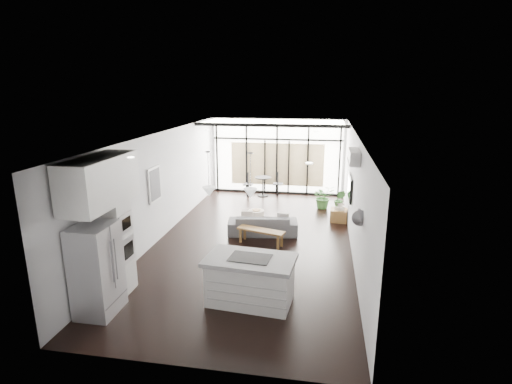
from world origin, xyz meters
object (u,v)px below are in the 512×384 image
(island, at_px, (250,280))
(console_bench, at_px, (261,237))
(sofa, at_px, (263,221))
(pouf, at_px, (256,216))
(fridge, at_px, (97,270))
(milk_can, at_px, (339,212))
(tv, at_px, (350,188))

(island, xyz_separation_m, console_bench, (-0.25, 2.83, -0.25))
(sofa, distance_m, pouf, 0.98)
(fridge, distance_m, milk_can, 7.30)
(fridge, xyz_separation_m, tv, (4.60, 4.85, 0.47))
(fridge, height_order, sofa, fridge)
(tv, bearing_deg, sofa, -168.57)
(island, height_order, sofa, island)
(island, distance_m, tv, 4.60)
(console_bench, bearing_deg, milk_can, 64.31)
(console_bench, height_order, tv, tv)
(island, relative_size, tv, 1.49)
(island, height_order, console_bench, island)
(console_bench, distance_m, tv, 2.78)
(island, relative_size, sofa, 0.87)
(tv, bearing_deg, console_bench, -151.38)
(island, distance_m, milk_can, 5.33)
(island, xyz_separation_m, milk_can, (1.78, 5.02, -0.15))
(sofa, bearing_deg, island, 86.75)
(sofa, xyz_separation_m, console_bench, (0.07, -0.76, -0.17))
(island, height_order, milk_can, island)
(console_bench, bearing_deg, sofa, 112.41)
(sofa, distance_m, tv, 2.53)
(island, xyz_separation_m, sofa, (-0.32, 3.59, -0.08))
(island, distance_m, console_bench, 2.85)
(console_bench, height_order, milk_can, milk_can)
(fridge, bearing_deg, tv, 46.54)
(console_bench, distance_m, pouf, 1.71)
(pouf, bearing_deg, fridge, -110.22)
(sofa, xyz_separation_m, milk_can, (2.10, 1.43, -0.07))
(island, height_order, fridge, fridge)
(pouf, bearing_deg, sofa, -69.35)
(milk_can, xyz_separation_m, tv, (0.21, -0.96, 1.00))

